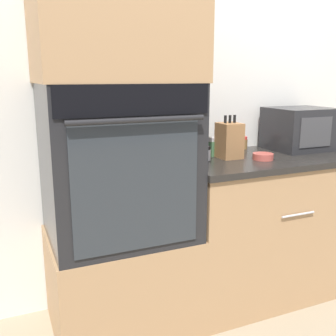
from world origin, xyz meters
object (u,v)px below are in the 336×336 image
object	(u,v)px
condiment_jar_near	(183,146)
condiment_jar_back	(206,153)
wall_oven	(118,162)
microwave	(300,129)
condiment_jar_far	(211,147)
condiment_jar_mid	(243,143)
bowl	(263,156)
knife_block	(229,140)

from	to	relation	value
condiment_jar_near	condiment_jar_back	world-z (taller)	condiment_jar_near
wall_oven	condiment_jar_back	bearing A→B (deg)	3.27
microwave	condiment_jar_far	distance (m)	0.65
microwave	condiment_jar_mid	distance (m)	0.37
microwave	condiment_jar_near	xyz separation A→B (m)	(-0.79, 0.11, -0.08)
condiment_jar_near	condiment_jar_mid	xyz separation A→B (m)	(0.46, 0.05, -0.02)
microwave	bowl	size ratio (longest dim) A/B	3.30
wall_oven	microwave	world-z (taller)	wall_oven
microwave	condiment_jar_back	world-z (taller)	microwave
condiment_jar_back	condiment_jar_near	bearing A→B (deg)	110.49
condiment_jar_near	condiment_jar_mid	world-z (taller)	condiment_jar_near
knife_block	condiment_jar_back	world-z (taller)	knife_block
knife_block	condiment_jar_back	bearing A→B (deg)	-178.62
wall_oven	condiment_jar_mid	xyz separation A→B (m)	(0.92, 0.25, -0.00)
bowl	condiment_jar_back	bearing A→B (deg)	159.34
microwave	condiment_jar_back	distance (m)	0.73
bowl	condiment_jar_far	bearing A→B (deg)	138.10
condiment_jar_near	condiment_jar_far	xyz separation A→B (m)	(0.15, -0.09, -0.00)
microwave	condiment_jar_mid	xyz separation A→B (m)	(-0.33, 0.15, -0.10)
wall_oven	knife_block	distance (m)	0.68
condiment_jar_far	condiment_jar_back	world-z (taller)	condiment_jar_far
wall_oven	microwave	xyz separation A→B (m)	(1.25, 0.09, 0.09)
condiment_jar_far	condiment_jar_near	bearing A→B (deg)	149.98
condiment_jar_near	condiment_jar_far	size ratio (longest dim) A/B	1.00
microwave	bowl	distance (m)	0.47
wall_oven	microwave	distance (m)	1.26
bowl	condiment_jar_near	world-z (taller)	condiment_jar_near
condiment_jar_far	knife_block	bearing A→B (deg)	-48.85
knife_block	microwave	bearing A→B (deg)	5.98
wall_oven	microwave	size ratio (longest dim) A/B	2.02
condiment_jar_mid	condiment_jar_back	world-z (taller)	condiment_jar_mid
condiment_jar_back	microwave	bearing A→B (deg)	4.99
condiment_jar_near	condiment_jar_far	distance (m)	0.17
knife_block	bowl	bearing A→B (deg)	-38.00
condiment_jar_back	condiment_jar_mid	bearing A→B (deg)	28.54
knife_block	condiment_jar_near	bearing A→B (deg)	142.60
bowl	condiment_jar_near	size ratio (longest dim) A/B	1.03
wall_oven	bowl	xyz separation A→B (m)	(0.83, -0.09, -0.02)
knife_block	condiment_jar_back	size ratio (longest dim) A/B	3.14
wall_oven	condiment_jar_near	xyz separation A→B (m)	(0.46, 0.20, 0.01)
knife_block	condiment_jar_far	size ratio (longest dim) A/B	2.17
bowl	condiment_jar_far	world-z (taller)	condiment_jar_far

